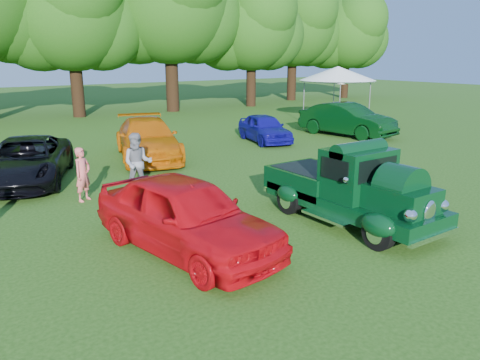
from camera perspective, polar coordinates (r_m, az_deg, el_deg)
ground at (r=11.34m, az=4.06°, el=-5.77°), size 120.00×120.00×0.00m
hero_pickup at (r=11.80m, az=13.21°, el=-1.17°), size 2.23×4.79×1.87m
red_convertible at (r=9.78m, az=-6.63°, el=-4.26°), size 2.65×4.96×1.61m
back_car_black at (r=16.57m, az=-24.67°, el=2.15°), size 4.20×5.73×1.45m
back_car_orange at (r=19.04m, az=-11.22°, el=4.93°), size 3.69×5.84×1.58m
back_car_blue at (r=22.43m, az=3.01°, el=6.34°), size 2.48×4.13×1.32m
back_car_green at (r=24.74m, az=12.90°, el=7.19°), size 2.46×5.23×1.66m
spectator_pink at (r=13.87m, az=-18.62°, el=0.65°), size 0.67×0.61×1.54m
spectator_grey at (r=14.28m, az=-12.35°, el=2.05°), size 1.10×1.02×1.80m
canopy_tent at (r=29.18m, az=11.84°, el=12.55°), size 4.81×4.81×3.39m
tree_line at (r=32.99m, az=-25.65°, el=18.73°), size 63.91×10.61×12.22m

